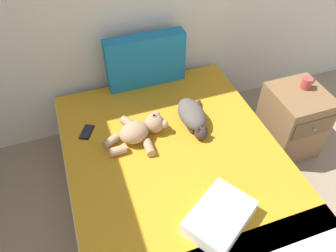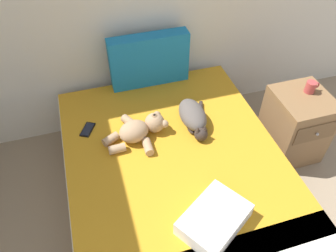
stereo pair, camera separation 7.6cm
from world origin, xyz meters
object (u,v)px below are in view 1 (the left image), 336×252
(cell_phone, at_px, (87,132))
(mug, at_px, (307,83))
(throw_pillow, at_px, (220,217))
(cat, at_px, (193,116))
(nightstand, at_px, (292,121))
(teddy_bear, at_px, (140,130))
(bed, at_px, (176,179))
(patterned_cushion, at_px, (146,61))

(cell_phone, xyz_separation_m, mug, (1.76, -0.18, 0.14))
(throw_pillow, distance_m, mug, 1.41)
(cat, bearing_deg, nightstand, -4.60)
(teddy_bear, height_order, nightstand, teddy_bear)
(cat, distance_m, nightstand, 0.96)
(throw_pillow, bearing_deg, bed, 96.38)
(nightstand, relative_size, mug, 5.13)
(teddy_bear, height_order, throw_pillow, teddy_bear)
(bed, distance_m, cell_phone, 0.75)
(bed, distance_m, cat, 0.49)
(cell_phone, bearing_deg, mug, -5.85)
(patterned_cushion, relative_size, cell_phone, 4.03)
(throw_pillow, bearing_deg, cell_phone, 121.73)
(patterned_cushion, xyz_separation_m, throw_pillow, (0.01, -1.43, -0.17))
(bed, relative_size, cell_phone, 11.77)
(cat, bearing_deg, mug, -1.10)
(bed, relative_size, cat, 4.58)
(teddy_bear, xyz_separation_m, nightstand, (1.33, -0.06, -0.27))
(patterned_cushion, height_order, cell_phone, patterned_cushion)
(cat, relative_size, mug, 3.52)
(teddy_bear, relative_size, mug, 4.15)
(teddy_bear, xyz_separation_m, cell_phone, (-0.37, 0.17, -0.06))
(teddy_bear, relative_size, nightstand, 0.81)
(bed, bearing_deg, cell_phone, 141.38)
(bed, height_order, throw_pillow, throw_pillow)
(bed, relative_size, throw_pillow, 4.84)
(cat, height_order, mug, mug)
(bed, xyz_separation_m, nightstand, (1.14, 0.21, 0.05))
(cell_phone, relative_size, throw_pillow, 0.41)
(patterned_cushion, height_order, teddy_bear, patterned_cushion)
(teddy_bear, relative_size, cell_phone, 3.03)
(patterned_cushion, height_order, mug, patterned_cushion)
(mug, bearing_deg, nightstand, -140.77)
(mug, bearing_deg, patterned_cushion, 151.90)
(cell_phone, distance_m, nightstand, 1.72)
(cat, xyz_separation_m, mug, (0.98, -0.02, 0.08))
(nightstand, xyz_separation_m, mug, (0.07, 0.05, 0.35))
(teddy_bear, bearing_deg, cell_phone, 154.67)
(bed, xyz_separation_m, cell_phone, (-0.55, 0.44, 0.27))
(bed, height_order, cat, cat)
(teddy_bear, bearing_deg, throw_pillow, -73.29)
(nightstand, bearing_deg, cat, 175.40)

